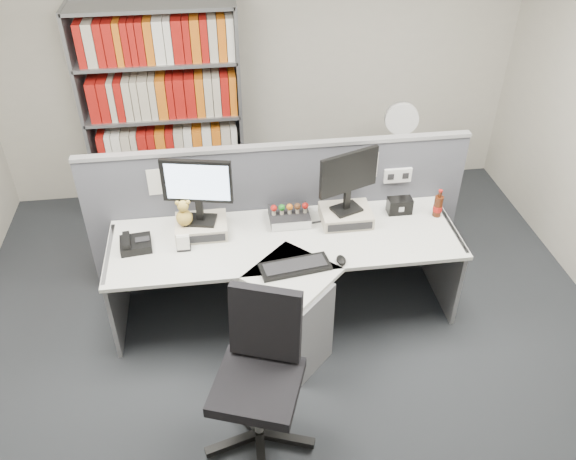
{
  "coord_description": "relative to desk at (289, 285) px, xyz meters",
  "views": [
    {
      "loc": [
        -0.45,
        -2.64,
        3.37
      ],
      "look_at": [
        0.0,
        0.65,
        0.92
      ],
      "focal_mm": 36.93,
      "sensor_mm": 36.0,
      "label": 1
    }
  ],
  "objects": [
    {
      "name": "ground",
      "position": [
        0.0,
        -0.6,
        -0.46
      ],
      "size": [
        5.5,
        5.5,
        0.0
      ],
      "primitive_type": "plane",
      "color": "#292C30",
      "rests_on": "ground"
    },
    {
      "name": "room_shell",
      "position": [
        0.0,
        -0.6,
        1.33
      ],
      "size": [
        5.04,
        5.54,
        2.72
      ],
      "color": "#BBB6A7",
      "rests_on": "ground"
    },
    {
      "name": "partition",
      "position": [
        0.0,
        0.65,
        0.19
      ],
      "size": [
        3.0,
        0.08,
        1.27
      ],
      "color": "#51535C",
      "rests_on": "ground"
    },
    {
      "name": "desk",
      "position": [
        0.0,
        0.0,
        0.0
      ],
      "size": [
        2.6,
        1.2,
        0.72
      ],
      "color": "silver",
      "rests_on": "ground"
    },
    {
      "name": "monitor_riser_left",
      "position": [
        -0.61,
        0.38,
        0.31
      ],
      "size": [
        0.38,
        0.31,
        0.1
      ],
      "color": "beige",
      "rests_on": "desk"
    },
    {
      "name": "monitor_riser_right",
      "position": [
        0.49,
        0.38,
        0.31
      ],
      "size": [
        0.38,
        0.31,
        0.1
      ],
      "color": "beige",
      "rests_on": "desk"
    },
    {
      "name": "monitor_left",
      "position": [
        -0.61,
        0.38,
        0.67
      ],
      "size": [
        0.5,
        0.2,
        0.52
      ],
      "color": "black",
      "rests_on": "monitor_riser_left"
    },
    {
      "name": "monitor_right",
      "position": [
        0.49,
        0.38,
        0.66
      ],
      "size": [
        0.46,
        0.22,
        0.49
      ],
      "color": "black",
      "rests_on": "monitor_riser_right"
    },
    {
      "name": "desktop_pc",
      "position": [
        0.06,
        0.44,
        0.3
      ],
      "size": [
        0.3,
        0.27,
        0.08
      ],
      "color": "black",
      "rests_on": "desk"
    },
    {
      "name": "figurines",
      "position": [
        0.06,
        0.43,
        0.39
      ],
      "size": [
        0.29,
        0.05,
        0.09
      ],
      "color": "beige",
      "rests_on": "desktop_pc"
    },
    {
      "name": "keyboard",
      "position": [
        0.02,
        -0.13,
        0.28
      ],
      "size": [
        0.51,
        0.26,
        0.03
      ],
      "color": "black",
      "rests_on": "desk"
    },
    {
      "name": "mouse",
      "position": [
        0.35,
        -0.11,
        0.28
      ],
      "size": [
        0.07,
        0.11,
        0.04
      ],
      "primitive_type": "ellipsoid",
      "color": "black",
      "rests_on": "desk"
    },
    {
      "name": "desk_phone",
      "position": [
        -1.09,
        0.26,
        0.3
      ],
      "size": [
        0.24,
        0.22,
        0.1
      ],
      "color": "black",
      "rests_on": "desk"
    },
    {
      "name": "desk_calendar",
      "position": [
        -0.74,
        0.19,
        0.32
      ],
      "size": [
        0.1,
        0.08,
        0.12
      ],
      "color": "black",
      "rests_on": "desk"
    },
    {
      "name": "plush_toy",
      "position": [
        -0.72,
        0.36,
        0.45
      ],
      "size": [
        0.12,
        0.12,
        0.21
      ],
      "color": "gold",
      "rests_on": "monitor_riser_left"
    },
    {
      "name": "speaker",
      "position": [
        0.93,
        0.44,
        0.33
      ],
      "size": [
        0.19,
        0.1,
        0.13
      ],
      "primitive_type": "cube",
      "color": "black",
      "rests_on": "desk"
    },
    {
      "name": "cola_bottle",
      "position": [
        1.21,
        0.36,
        0.35
      ],
      "size": [
        0.07,
        0.07,
        0.23
      ],
      "color": "#3F190A",
      "rests_on": "desk"
    },
    {
      "name": "shelving_unit",
      "position": [
        -0.9,
        1.85,
        0.52
      ],
      "size": [
        1.41,
        0.4,
        2.0
      ],
      "color": "gray",
      "rests_on": "ground"
    },
    {
      "name": "filing_cabinet",
      "position": [
        1.2,
        1.4,
        -0.11
      ],
      "size": [
        0.45,
        0.61,
        0.7
      ],
      "color": "gray",
      "rests_on": "ground"
    },
    {
      "name": "desk_fan",
      "position": [
        1.2,
        1.4,
        0.56
      ],
      "size": [
        0.3,
        0.18,
        0.5
      ],
      "color": "white",
      "rests_on": "filing_cabinet"
    },
    {
      "name": "office_chair",
      "position": [
        -0.29,
        -0.86,
        0.11
      ],
      "size": [
        0.7,
        0.71,
        1.06
      ],
      "color": "silver",
      "rests_on": "ground"
    }
  ]
}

